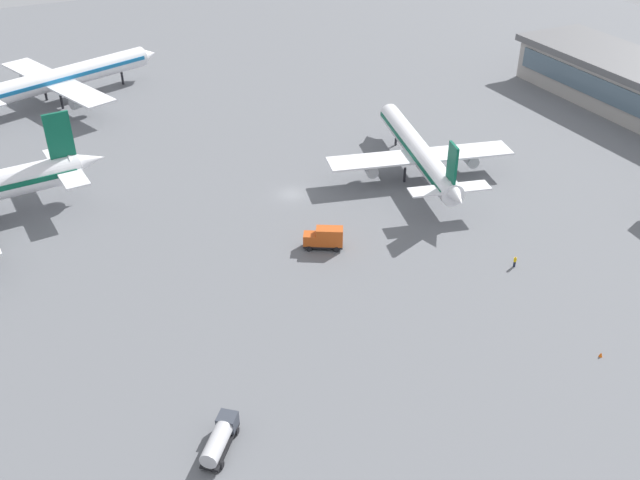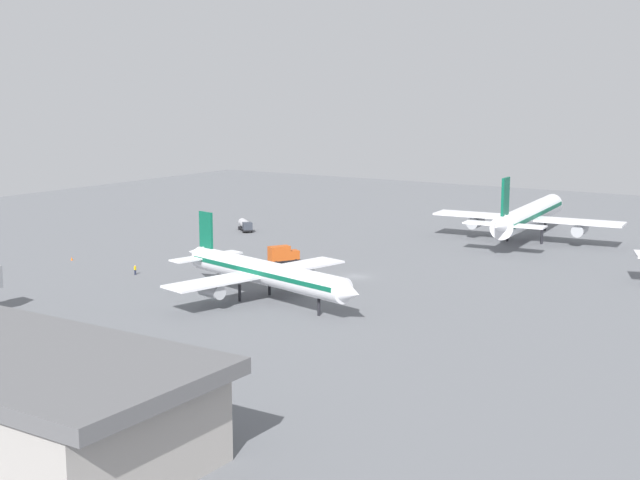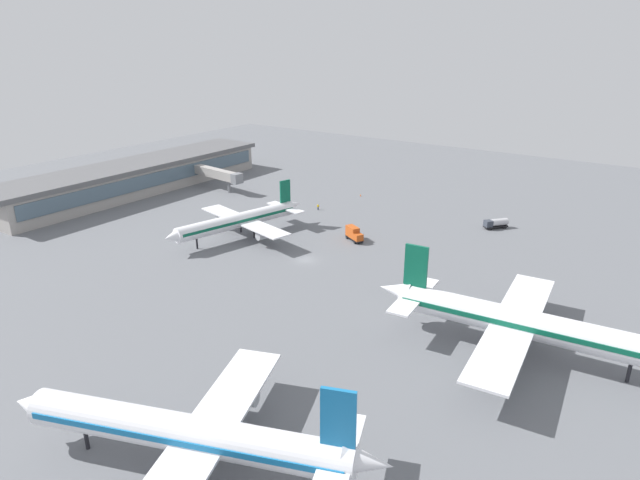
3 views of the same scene
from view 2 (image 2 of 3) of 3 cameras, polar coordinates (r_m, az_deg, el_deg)
The scene contains 7 objects.
ground at distance 146.82m, azimuth 2.35°, elevation -2.40°, with size 288.00×288.00×0.00m, color slate.
airplane_at_gate at distance 129.39m, azimuth -3.70°, elevation -2.12°, with size 38.74×31.58×11.93m.
airplane_distant at distance 185.64m, azimuth 13.51°, elevation 1.59°, with size 39.09×48.59×14.78m.
fuel_truck at distance 194.10m, azimuth -4.92°, elevation 0.99°, with size 6.07×5.48×2.50m.
catering_truck at distance 157.19m, azimuth -2.46°, elevation -0.96°, with size 4.38×5.82×3.30m.
ground_crew_worker at distance 151.27m, azimuth -12.02°, elevation -1.92°, with size 0.53×0.53×1.67m.
safety_cone_near_gate at distance 166.95m, azimuth -15.96°, elevation -1.18°, with size 0.44×0.44×0.60m, color #EA590C.
Camera 2 is at (73.03, -123.53, 31.06)m, focal length 48.83 mm.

